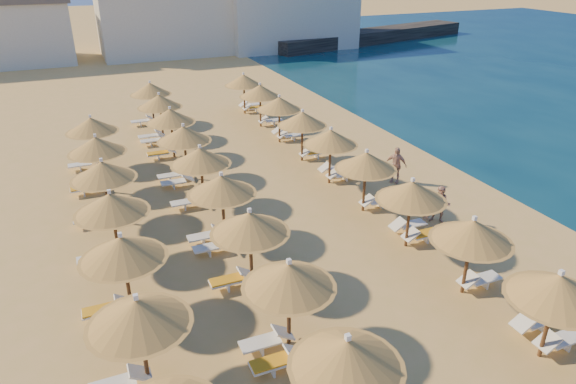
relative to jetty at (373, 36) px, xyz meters
name	(u,v)px	position (x,y,z in m)	size (l,w,h in m)	color
ground	(343,263)	(-28.16, -44.04, -0.75)	(220.00, 220.00, 0.00)	tan
jetty	(373,36)	(0.00, 0.00, 0.00)	(30.00, 4.00, 1.50)	black
hotel_blocks	(168,20)	(-25.48, 1.34, 2.95)	(46.95, 10.59, 8.10)	silver
parasol_row_east	(366,162)	(-25.29, -40.59, 1.59)	(2.71, 35.75, 2.92)	brown
parasol_row_west	(222,186)	(-31.71, -40.59, 1.59)	(2.71, 35.75, 2.92)	brown
parasol_row_inland	(111,204)	(-35.79, -40.59, 1.59)	(2.71, 22.54, 2.92)	brown
loungers	(269,223)	(-29.83, -40.64, -0.41)	(13.49, 34.48, 0.66)	white
beachgoer_a	(426,208)	(-23.52, -42.69, 0.02)	(0.56, 0.37, 1.53)	tan
beachgoer_b	(441,205)	(-22.88, -42.82, 0.09)	(0.81, 0.63, 1.68)	tan
beachgoer_c	(396,165)	(-22.23, -38.49, 0.18)	(1.09, 0.45, 1.85)	tan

